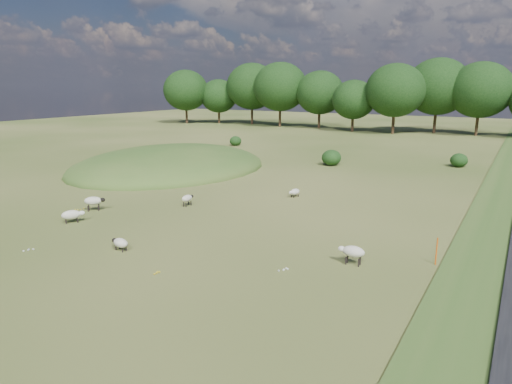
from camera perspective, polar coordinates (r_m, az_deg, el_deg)
ground at (r=43.53m, az=8.52°, el=3.17°), size 160.00×160.00×0.00m
mound at (r=43.05m, az=-10.67°, el=2.97°), size 16.00×20.00×4.00m
treeline at (r=77.12m, az=18.22°, el=11.89°), size 96.28×14.66×11.70m
shrubs at (r=47.51m, az=10.01°, el=4.79°), size 27.96×9.23×1.51m
marker_post at (r=20.98m, az=21.63°, el=-6.91°), size 0.06×0.06×1.20m
sheep_0 at (r=22.13m, az=-16.61°, el=-6.10°), size 1.05×0.53×0.59m
sheep_1 at (r=27.37m, az=-22.02°, el=-2.66°), size 1.02×1.25×0.72m
sheep_2 at (r=29.41m, az=-19.63°, el=-1.06°), size 1.18×1.11×0.89m
sheep_3 at (r=31.28m, az=4.85°, el=0.01°), size 0.62×1.05×0.58m
sheep_4 at (r=19.96m, az=11.98°, el=-7.30°), size 1.17×0.55×0.84m
sheep_5 at (r=29.16m, az=-8.57°, el=-0.78°), size 0.47×1.01×0.73m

